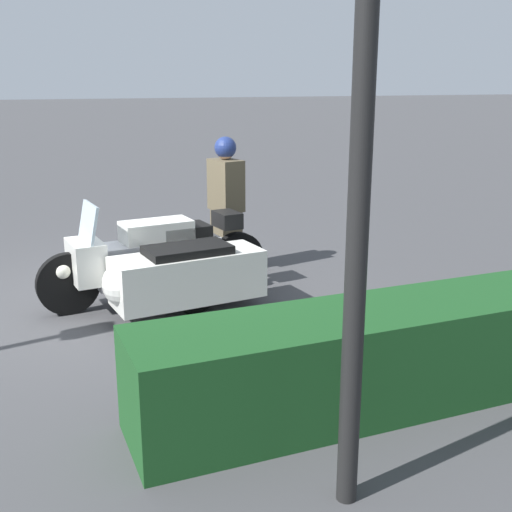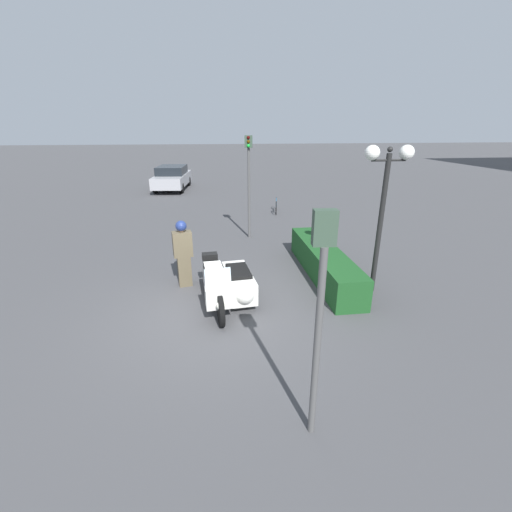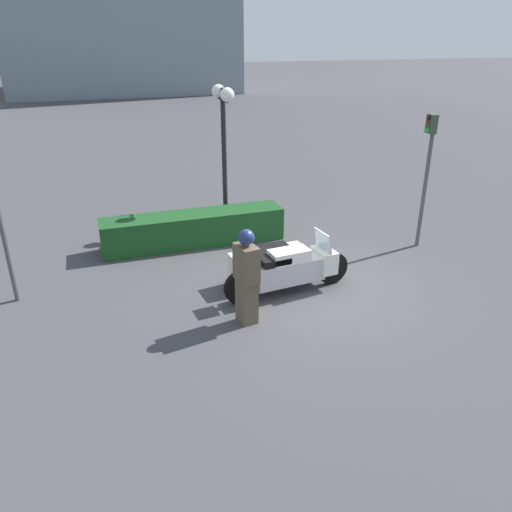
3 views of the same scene
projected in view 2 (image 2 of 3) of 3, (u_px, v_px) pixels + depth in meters
The scene contains 9 objects.
ground_plane at pixel (213, 314), 7.54m from camera, with size 160.00×160.00×0.00m, color #424244.
police_motorcycle at pixel (228, 284), 7.87m from camera, with size 2.63×1.22×1.16m.
officer_rider at pixel (183, 252), 8.59m from camera, with size 0.37×0.51×1.72m.
hedge_bush_curbside at pixel (324, 262), 9.35m from camera, with size 4.26×0.80×0.77m, color #19471E.
twin_lamp_post at pixel (386, 183), 7.69m from camera, with size 0.33×1.12×3.49m.
traffic_light_near at pixel (320, 296), 3.95m from camera, with size 0.23×0.27×3.03m.
traffic_light_far at pixel (249, 173), 11.91m from camera, with size 0.22×0.28×3.59m.
parked_car_background at pixel (172, 177), 22.26m from camera, with size 4.82×2.25×1.50m.
bicycle_parked at pixel (276, 206), 16.41m from camera, with size 1.55×0.34×0.68m.
Camera 2 is at (6.67, 0.10, 3.85)m, focal length 24.00 mm.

